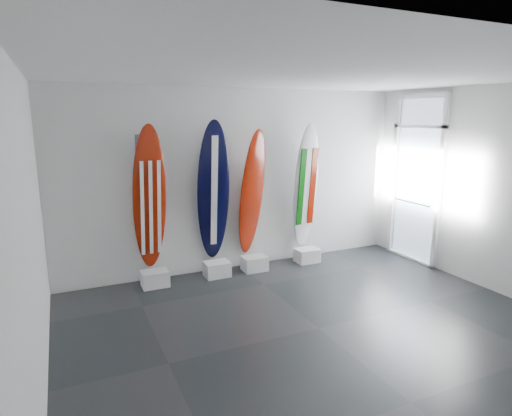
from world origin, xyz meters
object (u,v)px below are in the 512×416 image
surfboard_navy (213,192)px  surfboard_italy (306,187)px  surfboard_usa (150,199)px  surfboard_swiss (252,193)px

surfboard_navy → surfboard_italy: (1.70, 0.00, -0.03)m
surfboard_navy → surfboard_italy: size_ratio=1.03×
surfboard_usa → surfboard_swiss: 1.67m
surfboard_usa → surfboard_swiss: surfboard_usa is taller
surfboard_usa → surfboard_navy: size_ratio=0.97×
surfboard_usa → surfboard_swiss: (1.67, 0.00, -0.04)m
surfboard_navy → surfboard_swiss: 0.67m
surfboard_swiss → surfboard_italy: (1.03, 0.00, 0.04)m
surfboard_usa → surfboard_italy: 2.70m
surfboard_usa → surfboard_navy: bearing=-3.9°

